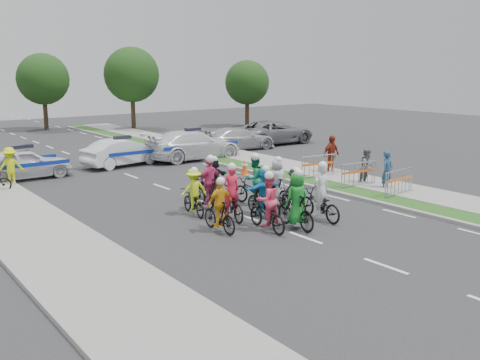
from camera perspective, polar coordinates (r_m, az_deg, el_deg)
ground at (r=16.55m, az=7.00°, el=-6.15°), size 90.00×90.00×0.00m
curb_right at (r=23.44m, az=7.47°, el=-0.64°), size 0.20×60.00×0.12m
grass_strip at (r=23.92m, az=8.66°, el=-0.43°), size 1.20×60.00×0.11m
sidewalk_right at (r=25.22m, az=11.52°, el=0.12°), size 2.40×60.00×0.13m
sidewalk_left at (r=17.59m, az=-20.72°, el=-5.54°), size 3.00×60.00×0.13m
rider_0 at (r=18.38m, az=8.52°, el=-2.19°), size 0.87×2.06×2.04m
rider_1 at (r=17.27m, az=6.01°, el=-2.72°), size 0.88×1.92×1.98m
rider_2 at (r=17.00m, az=2.92°, el=-3.05°), size 0.87×1.97×1.95m
rider_3 at (r=16.86m, az=-2.19°, el=-3.28°), size 0.90×1.71×1.79m
rider_4 at (r=19.05m, az=5.77°, el=-1.63°), size 1.03×1.75×1.70m
rider_5 at (r=18.56m, az=2.60°, el=-1.61°), size 1.46×1.75×1.83m
rider_6 at (r=18.26m, az=-1.04°, el=-2.21°), size 1.04×2.04×1.98m
rider_7 at (r=20.09m, az=3.92°, el=-0.69°), size 0.87×1.86×1.89m
rider_8 at (r=20.09m, az=1.46°, el=-0.65°), size 0.97×2.05×2.01m
rider_9 at (r=19.57m, az=-3.27°, el=-0.90°), size 1.06×1.98×2.03m
rider_10 at (r=18.86m, az=-4.98°, el=-1.72°), size 1.03×1.77×1.73m
rider_11 at (r=20.86m, az=-2.84°, el=-0.17°), size 1.42×1.69×1.77m
police_car_0 at (r=26.83m, az=-22.05°, el=1.63°), size 4.29×1.76×1.46m
police_car_1 at (r=28.98m, az=-12.38°, el=2.90°), size 4.54×2.24×1.43m
police_car_2 at (r=30.39m, az=-5.02°, el=3.74°), size 5.74×2.48×1.65m
civilian_sedan at (r=33.96m, az=-0.15°, el=4.44°), size 5.04×2.43×1.41m
civilian_suv at (r=36.64m, az=3.66°, el=5.12°), size 5.87×2.82×1.61m
spectator_0 at (r=23.39m, az=15.43°, el=0.97°), size 0.67×0.50×1.69m
spectator_1 at (r=24.25m, az=13.40°, el=1.37°), size 0.82×0.65×1.63m
spectator_2 at (r=26.41m, az=9.70°, el=2.67°), size 1.15×0.55×1.90m
marshal_hiviz at (r=25.54m, az=-23.29°, el=1.32°), size 1.17×0.77×1.70m
barrier_0 at (r=22.36m, az=16.58°, el=-0.34°), size 2.04×0.67×1.12m
barrier_1 at (r=23.61m, az=12.54°, el=0.51°), size 2.04×0.73×1.12m
barrier_2 at (r=25.21m, az=8.35°, el=1.38°), size 2.04×0.72×1.12m
cone_0 at (r=26.11m, az=0.49°, el=1.38°), size 0.40×0.40×0.70m
cone_1 at (r=30.40m, az=-2.52°, el=2.86°), size 0.40×0.40×0.70m
tree_1 at (r=45.85m, az=-11.48°, el=10.94°), size 4.55×4.55×6.82m
tree_2 at (r=47.23m, az=0.77°, el=10.34°), size 3.85×3.85×5.77m
tree_4 at (r=47.37m, az=-20.27°, el=10.05°), size 4.20×4.20×6.30m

